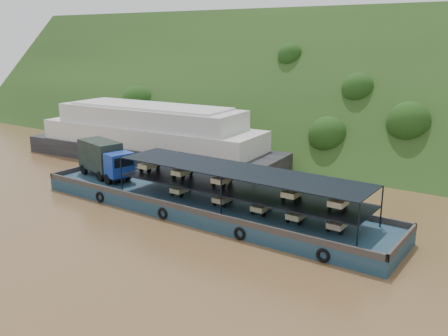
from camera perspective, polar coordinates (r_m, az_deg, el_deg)
The scene contains 4 objects.
ground at distance 45.42m, azimuth -0.10°, elevation -5.07°, with size 160.00×160.00×0.00m, color brown.
hillside at distance 76.67m, azimuth 15.54°, elevation 2.64°, with size 140.00×28.00×28.00m, color #1B3412.
cargo_barge at distance 45.84m, azimuth -3.65°, elevation -3.30°, with size 35.00×7.18×4.92m.
passenger_ferry at distance 64.31m, azimuth -8.36°, elevation 3.58°, with size 35.94×11.65×7.16m.
Camera 1 is at (24.49, -35.00, 15.43)m, focal length 40.00 mm.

